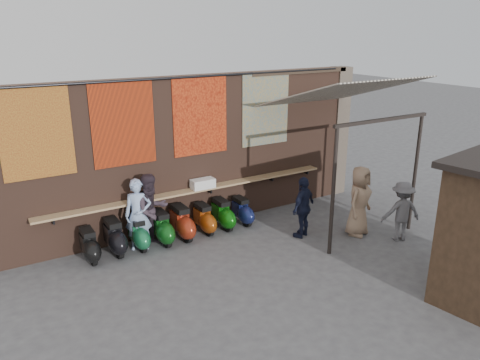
{
  "coord_description": "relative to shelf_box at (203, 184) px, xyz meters",
  "views": [
    {
      "loc": [
        -4.94,
        -8.1,
        5.14
      ],
      "look_at": [
        0.7,
        1.2,
        1.58
      ],
      "focal_mm": 35.0,
      "sensor_mm": 36.0,
      "label": 1
    }
  ],
  "objects": [
    {
      "name": "stall_shelf",
      "position": [
        3.32,
        -5.21,
        -0.24
      ],
      "size": [
        2.09,
        0.44,
        0.06
      ],
      "primitive_type": "cube",
      "rotation": [
        0.0,
        0.0,
        0.16
      ],
      "color": "#473321",
      "rests_on": "market_stall"
    },
    {
      "name": "scooter_stool_6",
      "position": [
        0.42,
        -0.29,
        -0.85
      ],
      "size": [
        0.38,
        0.83,
        0.79
      ],
      "primitive_type": null,
      "color": "#0C540C",
      "rests_on": "ground"
    },
    {
      "name": "ground",
      "position": [
        -0.23,
        -2.3,
        -1.25
      ],
      "size": [
        70.0,
        70.0,
        0.0
      ],
      "primitive_type": "plane",
      "color": "#474749",
      "rests_on": "ground"
    },
    {
      "name": "stall_sign",
      "position": [
        3.32,
        -5.21,
        0.74
      ],
      "size": [
        1.19,
        0.23,
        0.5
      ],
      "primitive_type": "cube",
      "rotation": [
        0.0,
        0.0,
        0.16
      ],
      "color": "gold",
      "rests_on": "market_stall"
    },
    {
      "name": "awning_post_right",
      "position": [
        4.67,
        -2.9,
        0.3
      ],
      "size": [
        0.09,
        0.09,
        3.1
      ],
      "primitive_type": "cylinder",
      "color": "black",
      "rests_on": "ground"
    },
    {
      "name": "scooter_stool_1",
      "position": [
        -2.49,
        -0.26,
        -0.83
      ],
      "size": [
        0.4,
        0.88,
        0.83
      ],
      "primitive_type": null,
      "color": "black",
      "rests_on": "ground"
    },
    {
      "name": "pier_right",
      "position": [
        4.97,
        0.4,
        0.75
      ],
      "size": [
        0.5,
        0.5,
        4.0
      ],
      "primitive_type": "cube",
      "color": "#4C4238",
      "rests_on": "ground"
    },
    {
      "name": "scooter_stool_7",
      "position": [
        1.02,
        -0.3,
        -0.88
      ],
      "size": [
        0.35,
        0.77,
        0.73
      ],
      "primitive_type": null,
      "color": "#121A46",
      "rests_on": "ground"
    },
    {
      "name": "scooter_stool_2",
      "position": [
        -1.92,
        -0.29,
        -0.87
      ],
      "size": [
        0.36,
        0.8,
        0.76
      ],
      "primitive_type": null,
      "color": "#19663B",
      "rests_on": "ground"
    },
    {
      "name": "scooter_stool_0",
      "position": [
        -3.09,
        -0.32,
        -0.87
      ],
      "size": [
        0.36,
        0.8,
        0.76
      ],
      "primitive_type": null,
      "color": "black",
      "rests_on": "ground"
    },
    {
      "name": "shopper_tan",
      "position": [
        3.23,
        -2.42,
        -0.33
      ],
      "size": [
        1.04,
        0.86,
        1.83
      ],
      "primitive_type": "imported",
      "rotation": [
        0.0,
        0.0,
        0.37
      ],
      "color": "#9A7C62",
      "rests_on": "ground"
    },
    {
      "name": "shelf_box",
      "position": [
        0.0,
        0.0,
        0.0
      ],
      "size": [
        0.62,
        0.3,
        0.25
      ],
      "primitive_type": "cube",
      "color": "white",
      "rests_on": "eating_counter"
    },
    {
      "name": "diner_right",
      "position": [
        -1.55,
        -0.3,
        -0.33
      ],
      "size": [
        1.02,
        0.87,
        1.84
      ],
      "primitive_type": "imported",
      "rotation": [
        0.0,
        0.0,
        0.22
      ],
      "color": "#322730",
      "rests_on": "ground"
    },
    {
      "name": "tapestry_sun",
      "position": [
        -1.93,
        0.18,
        1.75
      ],
      "size": [
        1.5,
        0.02,
        2.0
      ],
      "primitive_type": "cube",
      "color": "#F43E0E",
      "rests_on": "brick_wall"
    },
    {
      "name": "tapestry_redgold",
      "position": [
        -3.83,
        0.18,
        1.75
      ],
      "size": [
        1.5,
        0.02,
        2.0
      ],
      "primitive_type": "cube",
      "color": "maroon",
      "rests_on": "brick_wall"
    },
    {
      "name": "awning_header",
      "position": [
        3.27,
        -2.9,
        1.83
      ],
      "size": [
        3.0,
        0.08,
        0.08
      ],
      "primitive_type": "cube",
      "color": "black",
      "rests_on": "awning_post_left"
    },
    {
      "name": "eating_counter",
      "position": [
        -0.23,
        0.03,
        -0.15
      ],
      "size": [
        8.0,
        0.32,
        0.05
      ],
      "primitive_type": "cube",
      "color": "#9E7A51",
      "rests_on": "brick_wall"
    },
    {
      "name": "scooter_stool_4",
      "position": [
        -0.78,
        -0.32,
        -0.82
      ],
      "size": [
        0.4,
        0.89,
        0.85
      ],
      "primitive_type": null,
      "color": "maroon",
      "rests_on": "ground"
    },
    {
      "name": "scooter_stool_5",
      "position": [
        -0.13,
        -0.29,
        -0.87
      ],
      "size": [
        0.36,
        0.8,
        0.76
      ],
      "primitive_type": null,
      "color": "#86380C",
      "rests_on": "ground"
    },
    {
      "name": "brick_wall",
      "position": [
        -0.23,
        0.4,
        0.75
      ],
      "size": [
        10.0,
        0.4,
        4.0
      ],
      "primitive_type": "cube",
      "color": "brown",
      "rests_on": "ground"
    },
    {
      "name": "hang_rail",
      "position": [
        -0.23,
        0.17,
        2.73
      ],
      "size": [
        9.5,
        0.06,
        0.06
      ],
      "primitive_type": "cylinder",
      "rotation": [
        0.0,
        1.57,
        0.0
      ],
      "color": "black",
      "rests_on": "brick_wall"
    },
    {
      "name": "tapestry_multi",
      "position": [
        2.07,
        0.18,
        1.75
      ],
      "size": [
        1.5,
        0.02,
        2.0
      ],
      "primitive_type": "cube",
      "color": "#25608B",
      "rests_on": "brick_wall"
    },
    {
      "name": "awning_ledger",
      "position": [
        3.27,
        0.19,
        2.7
      ],
      "size": [
        3.3,
        0.08,
        0.12
      ],
      "primitive_type": "cube",
      "color": "#33261C",
      "rests_on": "brick_wall"
    },
    {
      "name": "shopper_grey",
      "position": [
        3.9,
        -3.22,
        -0.48
      ],
      "size": [
        1.14,
        0.91,
        1.54
      ],
      "primitive_type": "imported",
      "rotation": [
        0.0,
        0.0,
        2.75
      ],
      "color": "#5D5D62",
      "rests_on": "ground"
    },
    {
      "name": "shopper_navy",
      "position": [
        1.92,
        -1.8,
        -0.45
      ],
      "size": [
        1.02,
        0.72,
        1.6
      ],
      "primitive_type": "imported",
      "rotation": [
        0.0,
        0.0,
        3.53
      ],
      "color": "black",
      "rests_on": "ground"
    },
    {
      "name": "awning_canvas",
      "position": [
        3.27,
        -1.4,
        2.3
      ],
      "size": [
        3.2,
        3.28,
        0.97
      ],
      "primitive_type": "cube",
      "rotation": [
        -0.28,
        0.0,
        0.0
      ],
      "color": "beige",
      "rests_on": "brick_wall"
    },
    {
      "name": "tapestry_orange",
      "position": [
        0.07,
        0.18,
        1.75
      ],
      "size": [
        1.5,
        0.02,
        2.0
      ],
      "primitive_type": "cube",
      "color": "#C24118",
      "rests_on": "brick_wall"
    },
    {
      "name": "scooter_stool_3",
      "position": [
        -1.32,
        -0.32,
        -0.84
      ],
      "size": [
        0.39,
        0.87,
        0.82
      ],
      "primitive_type": null,
      "color": "#0E4713",
      "rests_on": "ground"
    },
    {
      "name": "diner_left",
      "position": [
        -1.89,
        -0.3,
        -0.37
      ],
      "size": [
        0.76,
        0.64,
        1.76
      ],
      "primitive_type": "imported",
      "rotation": [
        0.0,
        0.0,
        -0.4
      ],
      "color": "#94ADD7",
      "rests_on": "ground"
    },
    {
      "name": "awning_post_left",
      "position": [
        1.87,
        -2.9,
        0.3
      ],
      "size": [
        0.09,
        0.09,
        3.1
      ],
      "primitive_type": "cylinder",
      "color": "black",
      "rests_on": "ground"
    }
  ]
}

